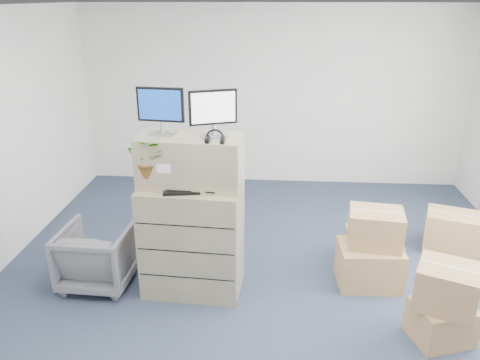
# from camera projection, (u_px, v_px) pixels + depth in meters

# --- Properties ---
(ground) EXTENTS (7.00, 7.00, 0.00)m
(ground) POSITION_uv_depth(u_px,v_px,m) (267.00, 309.00, 4.62)
(ground) COLOR #232C40
(ground) RESTS_ON ground
(wall_back) EXTENTS (6.00, 0.02, 2.80)m
(wall_back) POSITION_uv_depth(u_px,v_px,m) (273.00, 97.00, 7.36)
(wall_back) COLOR silver
(wall_back) RESTS_ON ground
(filing_cabinet_lower) EXTENTS (1.03, 0.67, 1.15)m
(filing_cabinet_lower) POSITION_uv_depth(u_px,v_px,m) (193.00, 239.00, 4.77)
(filing_cabinet_lower) COLOR gray
(filing_cabinet_lower) RESTS_ON ground
(filing_cabinet_upper) EXTENTS (1.02, 0.56, 0.49)m
(filing_cabinet_upper) POSITION_uv_depth(u_px,v_px,m) (191.00, 161.00, 4.51)
(filing_cabinet_upper) COLOR gray
(filing_cabinet_upper) RESTS_ON filing_cabinet_lower
(monitor_left) EXTENTS (0.46, 0.20, 0.45)m
(monitor_left) POSITION_uv_depth(u_px,v_px,m) (161.00, 108.00, 4.39)
(monitor_left) COLOR #99999E
(monitor_left) RESTS_ON filing_cabinet_upper
(monitor_right) EXTENTS (0.43, 0.24, 0.45)m
(monitor_right) POSITION_uv_depth(u_px,v_px,m) (213.00, 111.00, 4.30)
(monitor_right) COLOR #99999E
(monitor_right) RESTS_ON filing_cabinet_upper
(headphones) EXTENTS (0.17, 0.03, 0.17)m
(headphones) POSITION_uv_depth(u_px,v_px,m) (215.00, 138.00, 4.20)
(headphones) COLOR black
(headphones) RESTS_ON filing_cabinet_upper
(keyboard) EXTENTS (0.56, 0.31, 0.03)m
(keyboard) POSITION_uv_depth(u_px,v_px,m) (191.00, 189.00, 4.45)
(keyboard) COLOR black
(keyboard) RESTS_ON filing_cabinet_lower
(mouse) EXTENTS (0.10, 0.08, 0.03)m
(mouse) POSITION_uv_depth(u_px,v_px,m) (221.00, 191.00, 4.41)
(mouse) COLOR silver
(mouse) RESTS_ON filing_cabinet_lower
(water_bottle) EXTENTS (0.09, 0.09, 0.31)m
(water_bottle) POSITION_uv_depth(u_px,v_px,m) (201.00, 170.00, 4.55)
(water_bottle) COLOR gray
(water_bottle) RESTS_ON filing_cabinet_lower
(phone_dock) EXTENTS (0.08, 0.06, 0.16)m
(phone_dock) POSITION_uv_depth(u_px,v_px,m) (189.00, 179.00, 4.60)
(phone_dock) COLOR silver
(phone_dock) RESTS_ON filing_cabinet_lower
(external_drive) EXTENTS (0.26, 0.20, 0.07)m
(external_drive) POSITION_uv_depth(u_px,v_px,m) (222.00, 180.00, 4.62)
(external_drive) COLOR black
(external_drive) RESTS_ON filing_cabinet_lower
(tissue_box) EXTENTS (0.29, 0.22, 0.10)m
(tissue_box) POSITION_uv_depth(u_px,v_px,m) (228.00, 172.00, 4.58)
(tissue_box) COLOR #3E7FD4
(tissue_box) RESTS_ON external_drive
(potted_plant) EXTENTS (0.48, 0.51, 0.42)m
(potted_plant) POSITION_uv_depth(u_px,v_px,m) (151.00, 165.00, 4.43)
(potted_plant) COLOR #92AC8A
(potted_plant) RESTS_ON filing_cabinet_lower
(office_chair) EXTENTS (0.74, 0.69, 0.73)m
(office_chair) POSITION_uv_depth(u_px,v_px,m) (97.00, 253.00, 4.92)
(office_chair) COLOR slate
(office_chair) RESTS_ON ground
(cardboard_boxes) EXTENTS (1.88, 2.24, 0.82)m
(cardboard_boxes) POSITION_uv_depth(u_px,v_px,m) (407.00, 257.00, 4.94)
(cardboard_boxes) COLOR #9F7C4C
(cardboard_boxes) RESTS_ON ground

